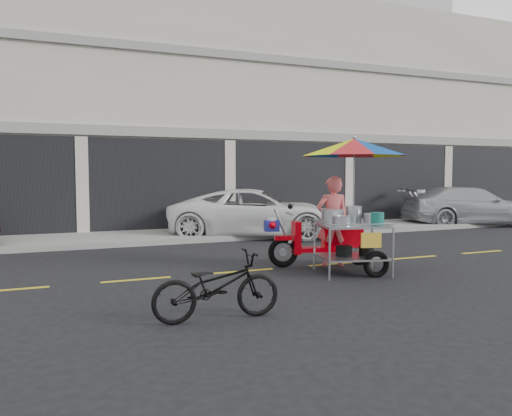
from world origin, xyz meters
name	(u,v)px	position (x,y,z in m)	size (l,w,h in m)	color
ground	(335,264)	(0.00, 0.00, 0.00)	(90.00, 90.00, 0.00)	black
sidewalk	(240,231)	(0.00, 5.50, 0.07)	(45.00, 3.00, 0.15)	gray
shophouse_block	(261,116)	(2.82, 10.59, 4.24)	(36.00, 8.11, 10.40)	beige
centerline	(335,264)	(0.00, 0.00, 0.00)	(42.00, 0.10, 0.01)	gold
white_pickup	(256,213)	(0.18, 4.70, 0.70)	(2.31, 5.01, 1.39)	white
silver_pickup	(469,206)	(8.37, 4.70, 0.69)	(1.93, 4.74, 1.38)	#B9BAC0
near_bicycle	(217,286)	(-3.43, -2.80, 0.43)	(0.57, 1.65, 0.86)	black
food_vendor_rig	(345,187)	(-0.19, -0.63, 1.60)	(2.52, 2.41, 2.55)	black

